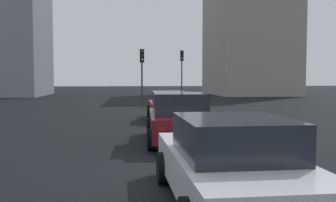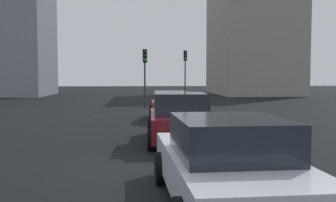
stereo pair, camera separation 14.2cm
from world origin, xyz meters
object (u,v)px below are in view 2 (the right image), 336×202
Objects in this scene: car_red_left_lead at (170,106)px; car_maroon_left_second at (180,119)px; traffic_light_near_left at (145,66)px; car_white_left_third at (226,163)px; traffic_light_near_right at (185,65)px.

car_red_left_lead is 0.93× the size of car_maroon_left_second.
traffic_light_near_left reaches higher than car_red_left_lead.
car_red_left_lead is at bearing -2.58° from car_white_left_third.
traffic_light_near_left is at bearing 5.25° from car_maroon_left_second.
traffic_light_near_right reaches higher than car_maroon_left_second.
traffic_light_near_right is (27.42, -2.68, 2.44)m from car_white_left_third.
car_white_left_third is (-6.25, -0.09, -0.05)m from car_maroon_left_second.
traffic_light_near_left is 8.16m from traffic_light_near_right.
car_red_left_lead is at bearing -0.38° from car_maroon_left_second.
car_red_left_lead is 14.93m from traffic_light_near_right.
traffic_light_near_right is (14.50, -2.54, 2.47)m from car_red_left_lead.
traffic_light_near_right is at bearing -10.19° from car_red_left_lead.
traffic_light_near_right is (7.29, -3.65, 0.29)m from traffic_light_near_left.
car_maroon_left_second reaches higher than car_red_left_lead.
traffic_light_near_left is at bearing -29.56° from traffic_light_near_right.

